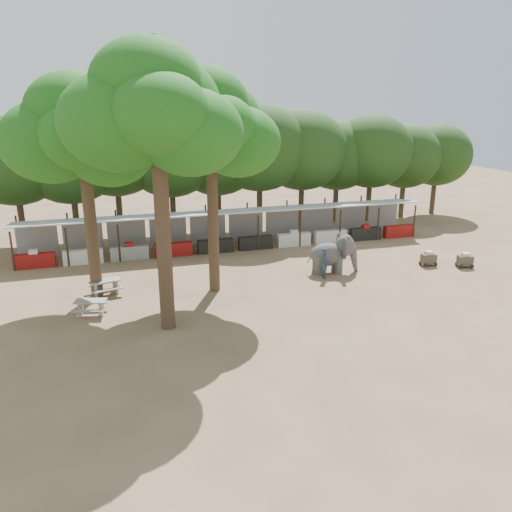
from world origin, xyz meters
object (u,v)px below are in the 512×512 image
object	(u,v)px
yard_tree_left	(79,133)
yard_tree_back	(207,125)
cart_front	(465,260)
cart_back	(429,258)
yard_tree_center	(153,112)
picnic_table_far	(105,285)
handler	(325,263)
elephant	(334,254)
picnic_table_near	(91,305)

from	to	relation	value
yard_tree_left	yard_tree_back	size ratio (longest dim) A/B	0.97
cart_front	cart_back	xyz separation A→B (m)	(-1.89, 0.96, 0.00)
yard_tree_center	cart_back	bearing A→B (deg)	13.79
cart_front	picnic_table_far	bearing A→B (deg)	-171.28
yard_tree_back	yard_tree_center	bearing A→B (deg)	-126.86
yard_tree_back	handler	world-z (taller)	yard_tree_back
handler	cart_front	size ratio (longest dim) A/B	1.69
picnic_table_far	yard_tree_center	bearing A→B (deg)	-78.09
yard_tree_left	yard_tree_center	world-z (taller)	yard_tree_center
elephant	cart_back	world-z (taller)	elephant
yard_tree_back	cart_back	world-z (taller)	yard_tree_back
yard_tree_center	picnic_table_near	xyz separation A→B (m)	(-3.14, 2.29, -8.74)
handler	cart_back	world-z (taller)	handler
yard_tree_left	cart_back	distance (m)	21.11
handler	picnic_table_near	distance (m)	12.76
yard_tree_back	cart_back	size ratio (longest dim) A/B	11.58
yard_tree_center	elephant	distance (m)	14.01
yard_tree_center	handler	world-z (taller)	yard_tree_center
picnic_table_far	cart_front	distance (m)	21.03
cart_front	yard_tree_left	bearing A→B (deg)	-171.70
handler	cart_back	distance (m)	7.11
yard_tree_left	elephant	world-z (taller)	yard_tree_left
yard_tree_left	picnic_table_far	distance (m)	7.70
elephant	cart_front	distance (m)	8.22
yard_tree_center	picnic_table_near	size ratio (longest dim) A/B	7.04
handler	picnic_table_near	bearing A→B (deg)	110.43
yard_tree_center	picnic_table_far	world-z (taller)	yard_tree_center
yard_tree_back	picnic_table_near	bearing A→B (deg)	-164.38
yard_tree_left	elephant	size ratio (longest dim) A/B	3.63
handler	cart_back	bearing A→B (deg)	-74.55
elephant	cart_back	xyz separation A→B (m)	(6.15, -0.57, -0.68)
yard_tree_left	picnic_table_near	distance (m)	8.19
yard_tree_left	cart_front	bearing A→B (deg)	-4.99
handler	picnic_table_near	xyz separation A→B (m)	(-12.66, -1.55, -0.42)
picnic_table_far	yard_tree_left	bearing A→B (deg)	144.62
elephant	yard_tree_center	bearing A→B (deg)	-145.17
yard_tree_back	handler	size ratio (longest dim) A/B	6.37
picnic_table_near	cart_front	distance (m)	21.66
picnic_table_near	picnic_table_far	world-z (taller)	picnic_table_far
yard_tree_center	yard_tree_back	distance (m)	5.04
yard_tree_left	cart_front	xyz separation A→B (m)	(21.51, -1.88, -7.75)
yard_tree_left	elephant	distance (m)	15.21
yard_tree_back	cart_back	bearing A→B (deg)	0.33
yard_tree_left	yard_tree_back	world-z (taller)	yard_tree_back
handler	cart_back	xyz separation A→B (m)	(7.09, 0.25, -0.44)
handler	picnic_table_far	distance (m)	12.02
elephant	picnic_table_near	bearing A→B (deg)	-159.26
yard_tree_center	picnic_table_near	bearing A→B (deg)	143.92
yard_tree_center	handler	xyz separation A→B (m)	(9.53, 3.83, -8.32)
yard_tree_center	yard_tree_back	bearing A→B (deg)	53.14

